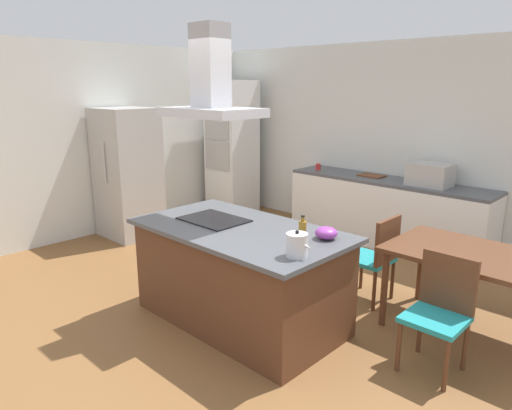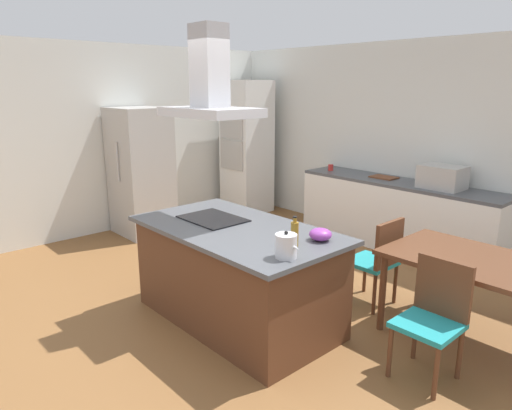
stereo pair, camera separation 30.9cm
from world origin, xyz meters
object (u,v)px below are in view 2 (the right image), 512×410
object	(u,v)px
olive_oil_bottle	(295,233)
refrigerator	(141,172)
wall_oven_stack	(247,147)
mixing_bowl	(320,234)
dining_table	(476,268)
cooktop	(213,219)
range_hood	(210,87)
countertop_microwave	(442,177)
chair_at_left_end	(379,257)
cutting_board	(384,177)
coffee_mug_red	(331,168)
chair_facing_island	(434,312)
tea_kettle	(286,246)

from	to	relation	value
olive_oil_bottle	refrigerator	bearing A→B (deg)	169.68
wall_oven_stack	mixing_bowl	bearing A→B (deg)	-33.12
dining_table	cooktop	bearing A→B (deg)	-148.30
range_hood	countertop_microwave	bearing A→B (deg)	74.62
cooktop	chair_at_left_end	world-z (taller)	cooktop
cutting_board	coffee_mug_red	bearing A→B (deg)	-173.58
cooktop	wall_oven_stack	distance (m)	3.68
mixing_bowl	refrigerator	xyz separation A→B (m)	(-3.71, 0.41, -0.04)
cooktop	mixing_bowl	xyz separation A→B (m)	(1.08, 0.28, 0.04)
cooktop	chair_facing_island	distance (m)	2.07
mixing_bowl	range_hood	size ratio (longest dim) A/B	0.21
coffee_mug_red	chair_facing_island	xyz separation A→B (m)	(2.84, -2.29, -0.44)
cutting_board	dining_table	distance (m)	2.65
olive_oil_bottle	countertop_microwave	bearing A→B (deg)	94.67
countertop_microwave	dining_table	distance (m)	2.07
wall_oven_stack	dining_table	size ratio (longest dim) A/B	1.57
cooktop	olive_oil_bottle	world-z (taller)	olive_oil_bottle
tea_kettle	dining_table	bearing A→B (deg)	60.57
cooktop	olive_oil_bottle	size ratio (longest dim) A/B	2.48
cooktop	mixing_bowl	distance (m)	1.11
olive_oil_bottle	chair_facing_island	size ratio (longest dim) A/B	0.27
wall_oven_stack	refrigerator	distance (m)	1.97
mixing_bowl	countertop_microwave	bearing A→B (deg)	96.21
refrigerator	dining_table	xyz separation A→B (m)	(4.59, 0.52, -0.24)
dining_table	range_hood	xyz separation A→B (m)	(-1.96, -1.21, 1.43)
cooktop	chair_at_left_end	xyz separation A→B (m)	(1.04, 1.21, -0.40)
dining_table	chair_facing_island	distance (m)	0.68
tea_kettle	chair_at_left_end	xyz separation A→B (m)	(-0.12, 1.42, -0.48)
countertop_microwave	chair_facing_island	world-z (taller)	countertop_microwave
mixing_bowl	countertop_microwave	world-z (taller)	countertop_microwave
coffee_mug_red	range_hood	xyz separation A→B (m)	(0.89, -2.84, 1.16)
cooktop	tea_kettle	xyz separation A→B (m)	(1.16, -0.21, 0.08)
chair_at_left_end	cooktop	bearing A→B (deg)	-130.75
countertop_microwave	refrigerator	xyz separation A→B (m)	(-3.43, -2.19, -0.13)
cutting_board	refrigerator	size ratio (longest dim) A/B	0.19
olive_oil_bottle	coffee_mug_red	distance (m)	3.40
cutting_board	wall_oven_stack	distance (m)	2.53
cooktop	cutting_board	bearing A→B (deg)	90.92
olive_oil_bottle	chair_at_left_end	bearing A→B (deg)	89.24
cooktop	range_hood	world-z (taller)	range_hood
olive_oil_bottle	wall_oven_stack	size ratio (longest dim) A/B	0.11
chair_facing_island	wall_oven_stack	bearing A→B (deg)	155.01
olive_oil_bottle	dining_table	bearing A→B (deg)	51.82
wall_oven_stack	chair_facing_island	bearing A→B (deg)	-24.99
refrigerator	chair_facing_island	size ratio (longest dim) A/B	2.04
cooktop	dining_table	distance (m)	2.31
tea_kettle	chair_facing_island	xyz separation A→B (m)	(0.80, 0.75, -0.48)
tea_kettle	refrigerator	world-z (taller)	refrigerator
olive_oil_bottle	refrigerator	world-z (taller)	refrigerator
refrigerator	chair_facing_island	bearing A→B (deg)	-1.84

